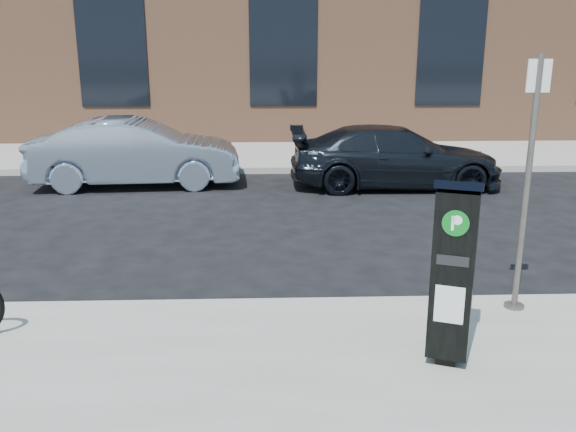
{
  "coord_description": "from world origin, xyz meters",
  "views": [
    {
      "loc": [
        -0.52,
        -6.61,
        3.04
      ],
      "look_at": [
        -0.27,
        0.5,
        1.03
      ],
      "focal_mm": 38.0,
      "sensor_mm": 36.0,
      "label": 1
    }
  ],
  "objects_px": {
    "sign_pole": "(527,188)",
    "car_dark": "(395,157)",
    "parking_kiosk": "(453,271)",
    "car_silver": "(136,153)"
  },
  "relations": [
    {
      "from": "sign_pole",
      "to": "car_dark",
      "type": "height_order",
      "value": "sign_pole"
    },
    {
      "from": "parking_kiosk",
      "to": "car_dark",
      "type": "xyz_separation_m",
      "value": [
        1.14,
        8.0,
        -0.39
      ]
    },
    {
      "from": "car_dark",
      "to": "sign_pole",
      "type": "bearing_deg",
      "value": -179.63
    },
    {
      "from": "car_silver",
      "to": "parking_kiosk",
      "type": "bearing_deg",
      "value": -155.14
    },
    {
      "from": "sign_pole",
      "to": "car_silver",
      "type": "height_order",
      "value": "sign_pole"
    },
    {
      "from": "sign_pole",
      "to": "car_dark",
      "type": "xyz_separation_m",
      "value": [
        0.01,
        6.81,
        -0.87
      ]
    },
    {
      "from": "parking_kiosk",
      "to": "sign_pole",
      "type": "distance_m",
      "value": 1.71
    },
    {
      "from": "parking_kiosk",
      "to": "sign_pole",
      "type": "height_order",
      "value": "sign_pole"
    },
    {
      "from": "sign_pole",
      "to": "parking_kiosk",
      "type": "bearing_deg",
      "value": -132.02
    },
    {
      "from": "parking_kiosk",
      "to": "sign_pole",
      "type": "bearing_deg",
      "value": 67.85
    }
  ]
}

